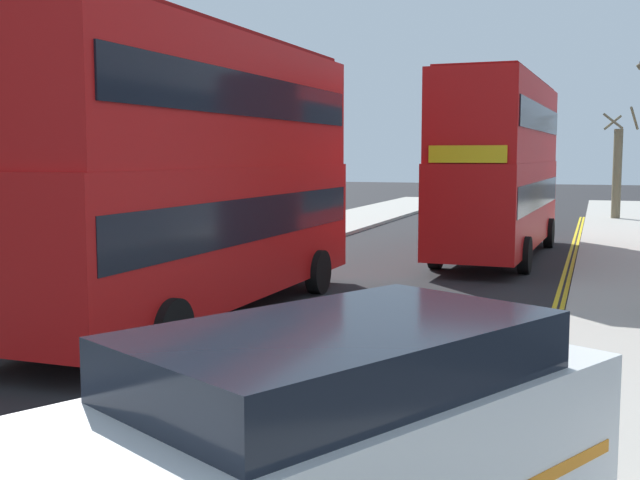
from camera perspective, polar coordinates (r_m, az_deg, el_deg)
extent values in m
cube|color=#ADA89E|center=(21.53, -13.30, -2.57)|extent=(4.00, 80.00, 0.14)
cube|color=yellow|center=(16.25, 16.80, -5.72)|extent=(0.10, 56.00, 0.01)
cube|color=yellow|center=(16.26, 16.24, -5.70)|extent=(0.10, 56.00, 0.01)
cube|color=red|center=(16.04, -8.51, 0.60)|extent=(2.66, 10.84, 2.60)
cube|color=red|center=(16.00, -8.65, 9.73)|extent=(2.61, 10.62, 2.50)
cube|color=black|center=(16.01, -8.52, 1.67)|extent=(2.69, 10.41, 0.84)
cube|color=black|center=(16.01, -8.66, 10.09)|extent=(2.67, 10.19, 0.80)
cube|color=yellow|center=(20.84, -1.42, 6.20)|extent=(2.00, 0.09, 0.44)
cube|color=maroon|center=(16.13, -8.73, 14.34)|extent=(2.40, 9.75, 0.10)
cylinder|color=black|center=(19.70, -6.97, -1.93)|extent=(0.32, 1.04, 1.04)
cylinder|color=black|center=(18.70, -0.13, -2.31)|extent=(0.32, 1.04, 1.04)
cylinder|color=black|center=(14.17, -19.47, -5.41)|extent=(0.32, 1.04, 1.04)
cylinder|color=black|center=(12.74, -10.72, -6.44)|extent=(0.32, 1.04, 1.04)
cube|color=red|center=(25.92, 12.78, 2.62)|extent=(2.92, 10.89, 2.60)
cube|color=red|center=(25.89, 12.92, 8.26)|extent=(2.86, 10.67, 2.50)
cube|color=black|center=(25.90, 12.80, 3.28)|extent=(2.93, 10.46, 0.84)
cube|color=black|center=(25.90, 12.92, 8.48)|extent=(2.91, 10.24, 0.80)
cube|color=yellow|center=(20.57, 10.56, 6.10)|extent=(2.00, 0.14, 0.44)
cube|color=maroon|center=(25.98, 12.99, 11.12)|extent=(2.63, 9.80, 0.10)
cylinder|color=black|center=(22.56, 14.53, -1.06)|extent=(0.34, 1.05, 1.04)
cylinder|color=black|center=(22.99, 8.34, -0.79)|extent=(0.34, 1.05, 1.04)
cylinder|color=black|center=(29.18, 16.16, 0.50)|extent=(0.34, 1.05, 1.04)
cylinder|color=black|center=(29.51, 11.33, 0.68)|extent=(0.34, 1.05, 1.04)
cube|color=black|center=(5.58, 1.69, -9.81)|extent=(2.93, 3.50, 0.76)
cylinder|color=black|center=(7.53, 3.96, -16.80)|extent=(0.51, 0.70, 0.68)
cylinder|color=#6B6047|center=(41.88, 20.60, 4.49)|extent=(0.43, 0.43, 4.40)
cylinder|color=#6B6047|center=(41.74, 21.70, 8.15)|extent=(0.50, 1.45, 1.08)
cylinder|color=#6B6047|center=(42.27, 20.33, 7.94)|extent=(0.87, 0.70, 0.75)
cylinder|color=#6B6047|center=(41.46, 20.35, 8.03)|extent=(0.99, 0.71, 0.82)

